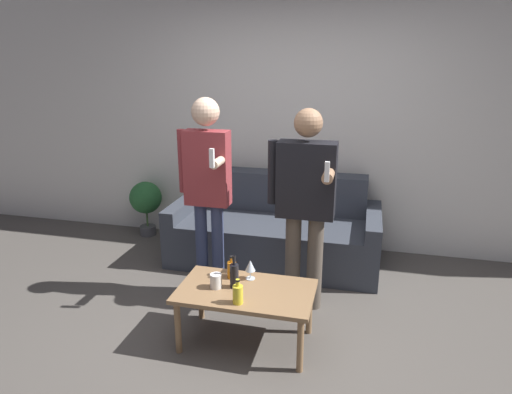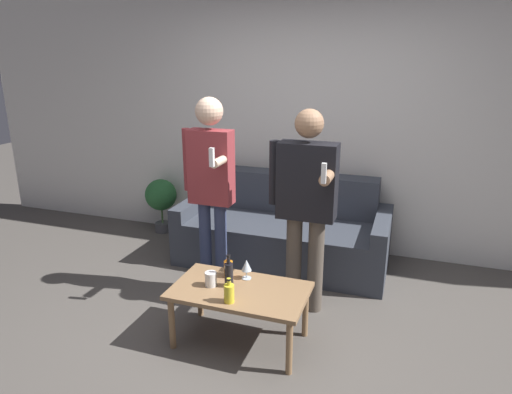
# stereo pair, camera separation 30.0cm
# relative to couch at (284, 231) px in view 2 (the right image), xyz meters

# --- Properties ---
(ground_plane) EXTENTS (16.00, 16.00, 0.00)m
(ground_plane) POSITION_rel_couch_xyz_m (0.14, -1.54, -0.30)
(ground_plane) COLOR #514C47
(wall_back) EXTENTS (8.00, 0.06, 2.70)m
(wall_back) POSITION_rel_couch_xyz_m (0.14, 0.49, 1.05)
(wall_back) COLOR silver
(wall_back) RESTS_ON ground_plane
(couch) EXTENTS (2.02, 0.90, 0.84)m
(couch) POSITION_rel_couch_xyz_m (0.00, 0.00, 0.00)
(couch) COLOR #383D47
(couch) RESTS_ON ground_plane
(coffee_table) EXTENTS (0.94, 0.55, 0.42)m
(coffee_table) POSITION_rel_couch_xyz_m (0.08, -1.44, 0.07)
(coffee_table) COLOR #8E6B47
(coffee_table) RESTS_ON ground_plane
(bottle_orange) EXTENTS (0.06, 0.06, 0.24)m
(bottle_orange) POSITION_rel_couch_xyz_m (-0.00, -1.43, 0.22)
(bottle_orange) COLOR black
(bottle_orange) RESTS_ON coffee_table
(bottle_green) EXTENTS (0.07, 0.07, 0.17)m
(bottle_green) POSITION_rel_couch_xyz_m (0.08, -1.63, 0.19)
(bottle_green) COLOR yellow
(bottle_green) RESTS_ON coffee_table
(bottle_dark) EXTENTS (0.06, 0.06, 0.17)m
(bottle_dark) POSITION_rel_couch_xyz_m (-0.06, -1.29, 0.19)
(bottle_dark) COLOR orange
(bottle_dark) RESTS_ON coffee_table
(wine_glass_near) EXTENTS (0.07, 0.07, 0.15)m
(wine_glass_near) POSITION_rel_couch_xyz_m (0.07, -1.28, 0.22)
(wine_glass_near) COLOR silver
(wine_glass_near) RESTS_ON coffee_table
(cup_on_table) EXTENTS (0.08, 0.08, 0.10)m
(cup_on_table) POSITION_rel_couch_xyz_m (-0.13, -1.46, 0.17)
(cup_on_table) COLOR white
(cup_on_table) RESTS_ON coffee_table
(person_standing_left) EXTENTS (0.43, 0.42, 1.67)m
(person_standing_left) POSITION_rel_couch_xyz_m (-0.41, -0.81, 0.71)
(person_standing_left) COLOR navy
(person_standing_left) RESTS_ON ground_plane
(person_standing_right) EXTENTS (0.52, 0.42, 1.61)m
(person_standing_right) POSITION_rel_couch_xyz_m (0.40, -0.84, 0.64)
(person_standing_right) COLOR brown
(person_standing_right) RESTS_ON ground_plane
(potted_plant) EXTENTS (0.36, 0.36, 0.63)m
(potted_plant) POSITION_rel_couch_xyz_m (-1.54, 0.27, 0.12)
(potted_plant) COLOR #4C4C51
(potted_plant) RESTS_ON ground_plane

